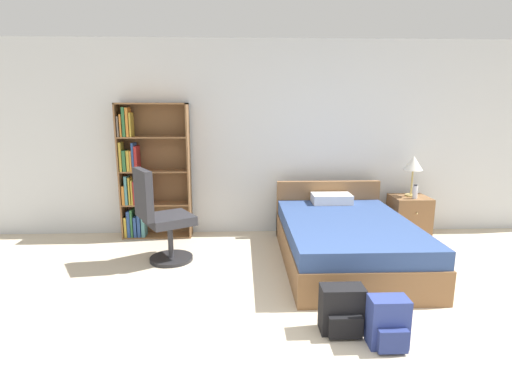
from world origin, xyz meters
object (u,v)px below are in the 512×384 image
at_px(office_chair, 161,219).
at_px(backpack_black, 342,311).
at_px(bookshelf, 146,175).
at_px(bed, 345,239).
at_px(table_lamp, 413,165).
at_px(nightstand, 409,217).
at_px(water_bottle, 415,192).
at_px(backpack_blue, 388,324).

relative_size(office_chair, backpack_black, 2.90).
bearing_deg(bookshelf, bed, -22.60).
bearing_deg(backpack_black, table_lamp, 57.17).
bearing_deg(bed, backpack_black, -105.12).
relative_size(bookshelf, office_chair, 1.64).
xyz_separation_m(bookshelf, nightstand, (3.51, -0.18, -0.56)).
bearing_deg(table_lamp, bed, -141.67).
relative_size(bookshelf, nightstand, 3.17).
bearing_deg(nightstand, table_lamp, 62.96).
relative_size(table_lamp, backpack_black, 1.44).
relative_size(bed, table_lamp, 3.87).
height_order(office_chair, table_lamp, table_lamp).
relative_size(office_chair, water_bottle, 5.82).
bearing_deg(office_chair, bed, -1.70).
bearing_deg(backpack_blue, nightstand, 64.47).
bearing_deg(bookshelf, backpack_black, -50.24).
bearing_deg(table_lamp, office_chair, -165.65).
relative_size(bed, water_bottle, 11.16).
bearing_deg(bookshelf, water_bottle, -4.76).
height_order(bed, backpack_blue, bed).
distance_m(nightstand, water_bottle, 0.39).
bearing_deg(bookshelf, nightstand, -2.97).
bearing_deg(water_bottle, backpack_blue, -116.73).
bearing_deg(bed, backpack_blue, -93.45).
relative_size(bookshelf, bed, 0.86).
bearing_deg(backpack_black, water_bottle, 55.59).
xyz_separation_m(bed, water_bottle, (1.09, 0.72, 0.39)).
height_order(bookshelf, backpack_blue, bookshelf).
xyz_separation_m(bookshelf, table_lamp, (3.53, -0.14, 0.14)).
distance_m(water_bottle, backpack_blue, 2.68).
height_order(table_lamp, backpack_blue, table_lamp).
bearing_deg(office_chair, backpack_blue, -40.90).
bearing_deg(backpack_blue, bookshelf, 131.30).
distance_m(bed, water_bottle, 1.36).
bearing_deg(backpack_blue, table_lamp, 64.45).
bearing_deg(water_bottle, nightstand, 94.43).
distance_m(bookshelf, office_chair, 1.07).
bearing_deg(table_lamp, backpack_black, -122.83).
bearing_deg(office_chair, water_bottle, 11.77).
height_order(bookshelf, office_chair, bookshelf).
bearing_deg(office_chair, nightstand, 13.72).
distance_m(table_lamp, water_bottle, 0.37).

